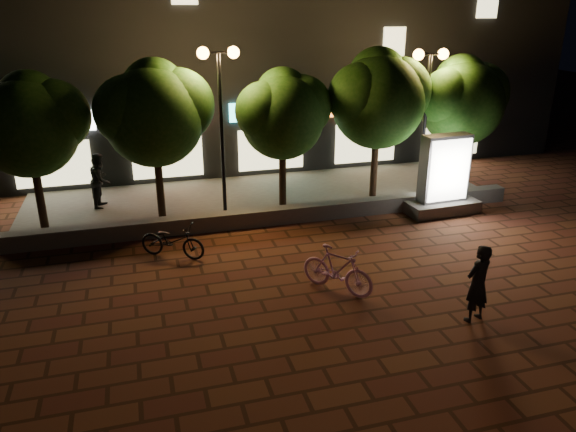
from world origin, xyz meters
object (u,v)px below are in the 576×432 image
object	(u,v)px
tree_right	(379,96)
scooter_pink	(337,270)
tree_mid	(283,111)
tree_far_right	(463,98)
street_lamp_right	(428,85)
tree_left	(155,110)
rider	(478,284)
tree_far_left	(29,122)
street_lamp_left	(220,89)
pedestrian	(101,180)
ad_kiosk	(443,182)
scooter_parked	(172,240)

from	to	relation	value
tree_right	scooter_pink	size ratio (longest dim) A/B	2.70
tree_mid	scooter_pink	world-z (taller)	tree_mid
tree_far_right	street_lamp_right	bearing A→B (deg)	-170.39
tree_left	rider	size ratio (longest dim) A/B	2.78
tree_far_right	rider	distance (m)	9.57
tree_far_left	rider	distance (m)	12.73
street_lamp_left	street_lamp_right	world-z (taller)	street_lamp_left
tree_right	pedestrian	size ratio (longest dim) A/B	2.80
pedestrian	tree_far_left	bearing A→B (deg)	144.15
tree_right	ad_kiosk	distance (m)	3.54
tree_left	street_lamp_right	bearing A→B (deg)	-1.68
tree_far_left	tree_far_right	distance (m)	14.00
tree_right	scooter_parked	distance (m)	8.47
street_lamp_right	rider	size ratio (longest dim) A/B	2.83
tree_mid	street_lamp_right	size ratio (longest dim) A/B	0.90
street_lamp_left	tree_far_left	bearing A→B (deg)	177.24
scooter_pink	rider	bearing A→B (deg)	-79.56
tree_mid	tree_right	bearing A→B (deg)	0.00
scooter_parked	pedestrian	distance (m)	4.92
tree_left	tree_right	bearing A→B (deg)	0.00
street_lamp_right	pedestrian	world-z (taller)	street_lamp_right
tree_far_right	street_lamp_right	world-z (taller)	street_lamp_right
ad_kiosk	rider	distance (m)	6.73
rider	pedestrian	distance (m)	12.36
street_lamp_right	ad_kiosk	bearing A→B (deg)	-94.27
tree_far_right	street_lamp_left	size ratio (longest dim) A/B	0.92
tree_far_left	street_lamp_right	xyz separation A→B (m)	(12.45, -0.26, 0.60)
tree_mid	tree_far_right	xyz separation A→B (m)	(6.50, 0.00, 0.15)
scooter_parked	tree_left	bearing A→B (deg)	32.02
street_lamp_left	rider	xyz separation A→B (m)	(4.08, -7.83, -3.15)
tree_right	scooter_parked	bearing A→B (deg)	-156.95
scooter_pink	street_lamp_left	bearing A→B (deg)	66.79
tree_far_right	street_lamp_right	distance (m)	1.66
pedestrian	street_lamp_left	bearing A→B (deg)	-100.61
tree_far_left	rider	world-z (taller)	tree_far_left
tree_left	street_lamp_left	world-z (taller)	street_lamp_left
tree_far_left	rider	bearing A→B (deg)	-40.32
tree_far_left	ad_kiosk	distance (m)	12.68
street_lamp_left	scooter_parked	distance (m)	4.91
street_lamp_right	pedestrian	bearing A→B (deg)	171.21
ad_kiosk	rider	size ratio (longest dim) A/B	1.47
tree_far_left	pedestrian	distance (m)	3.15
tree_far_left	tree_mid	world-z (taller)	tree_far_left
tree_far_right	street_lamp_left	bearing A→B (deg)	-178.24
ad_kiosk	tree_far_right	bearing A→B (deg)	49.44
street_lamp_left	ad_kiosk	xyz separation A→B (m)	(6.87, -1.70, -2.99)
scooter_pink	pedestrian	size ratio (longest dim) A/B	1.03
ad_kiosk	pedestrian	bearing A→B (deg)	162.50
rider	ad_kiosk	bearing A→B (deg)	-131.15
tree_right	ad_kiosk	world-z (taller)	tree_right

